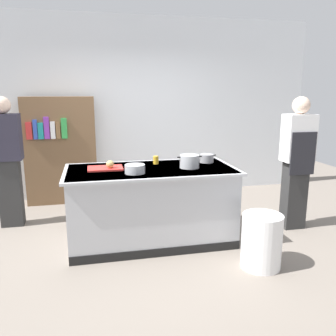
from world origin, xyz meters
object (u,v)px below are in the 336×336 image
onion (110,164)px  person_chef (297,160)px  sauce_pan (207,158)px  mixing_bowl (135,169)px  stock_pot (190,161)px  bookshelf (61,151)px  person_guest (7,159)px  juice_cup (156,160)px  trash_bin (262,241)px

onion → person_chef: 2.38m
sauce_pan → onion: bearing=-172.3°
onion → mixing_bowl: onion is taller
sauce_pan → person_chef: (1.16, -0.18, -0.04)m
sauce_pan → person_chef: size_ratio=0.14×
stock_pot → bookshelf: bookshelf is taller
sauce_pan → bookshelf: (-1.90, 1.60, -0.10)m
person_chef → bookshelf: 3.54m
onion → mixing_bowl: size_ratio=0.40×
stock_pot → onion: bearing=174.1°
person_guest → bookshelf: bearing=157.8°
mixing_bowl → person_chef: person_chef is taller
sauce_pan → mixing_bowl: bearing=-157.4°
sauce_pan → juice_cup: size_ratio=2.42×
onion → juice_cup: 0.60m
person_chef → person_guest: bearing=60.9°
stock_pot → mixing_bowl: (-0.66, -0.14, -0.03)m
onion → person_chef: bearing=-0.5°
bookshelf → person_chef: bearing=-30.2°
stock_pot → person_guest: (-2.20, 0.96, -0.07)m
mixing_bowl → juice_cup: bearing=54.1°
sauce_pan → person_guest: 2.60m
stock_pot → juice_cup: size_ratio=2.95×
stock_pot → person_guest: bearing=156.5°
sauce_pan → juice_cup: bearing=176.8°
juice_cup → person_guest: (-1.86, 0.66, -0.04)m
sauce_pan → person_chef: bearing=-9.0°
sauce_pan → person_guest: size_ratio=0.14×
trash_bin → person_chef: (0.91, 0.90, 0.63)m
person_guest → mixing_bowl: bearing=65.9°
onion → person_guest: 1.55m
sauce_pan → trash_bin: (0.25, -1.08, -0.67)m
onion → trash_bin: bearing=-32.1°
stock_pot → trash_bin: 1.20m
onion → mixing_bowl: (0.26, -0.24, -0.02)m
bookshelf → juice_cup: bearing=-51.2°
onion → trash_bin: size_ratio=0.16×
juice_cup → person_chef: 1.82m
onion → stock_pot: bearing=-5.9°
onion → trash_bin: 1.85m
stock_pot → trash_bin: bearing=-56.5°
person_guest → bookshelf: (0.60, 0.90, -0.06)m
trash_bin → bookshelf: size_ratio=0.33×
onion → mixing_bowl: 0.35m
trash_bin → bookshelf: 3.48m
onion → stock_pot: (0.92, -0.10, 0.01)m
trash_bin → stock_pot: bearing=123.5°
sauce_pan → juice_cup: sauce_pan is taller
person_guest → trash_bin: bearing=68.5°
juice_cup → bookshelf: size_ratio=0.06×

